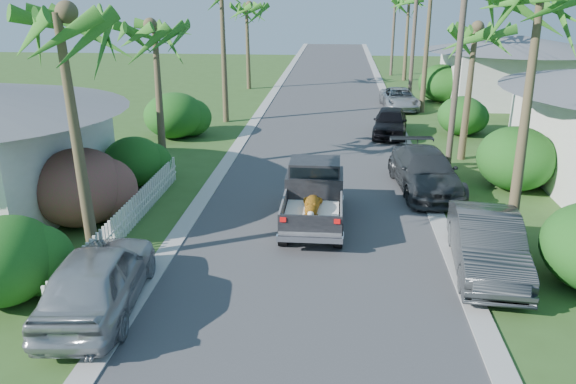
# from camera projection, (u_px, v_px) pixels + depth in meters

# --- Properties ---
(ground) EXTENTS (120.00, 120.00, 0.00)m
(ground) POSITION_uv_depth(u_px,v_px,m) (299.00, 336.00, 12.90)
(ground) COLOR #32531F
(ground) RESTS_ON ground
(road) EXTENTS (8.00, 100.00, 0.02)m
(road) POSITION_uv_depth(u_px,v_px,m) (326.00, 113.00, 36.33)
(road) COLOR #38383A
(road) RESTS_ON ground
(curb_left) EXTENTS (0.60, 100.00, 0.06)m
(curb_left) POSITION_uv_depth(u_px,v_px,m) (261.00, 112.00, 36.69)
(curb_left) COLOR #A5A39E
(curb_left) RESTS_ON ground
(curb_right) EXTENTS (0.60, 100.00, 0.06)m
(curb_right) POSITION_uv_depth(u_px,v_px,m) (393.00, 114.00, 35.96)
(curb_right) COLOR #A5A39E
(curb_right) RESTS_ON ground
(pickup_truck) EXTENTS (1.98, 5.12, 2.06)m
(pickup_truck) POSITION_uv_depth(u_px,v_px,m) (314.00, 192.00, 19.18)
(pickup_truck) COLOR black
(pickup_truck) RESTS_ON ground
(parked_car_rn) EXTENTS (2.15, 5.09, 1.63)m
(parked_car_rn) POSITION_uv_depth(u_px,v_px,m) (487.00, 244.00, 15.65)
(parked_car_rn) COLOR #2D3032
(parked_car_rn) RESTS_ON ground
(parked_car_rm) EXTENTS (2.78, 5.64, 1.58)m
(parked_car_rm) POSITION_uv_depth(u_px,v_px,m) (425.00, 171.00, 22.06)
(parked_car_rm) COLOR #2D3032
(parked_car_rm) RESTS_ON ground
(parked_car_rf) EXTENTS (2.27, 4.56, 1.49)m
(parked_car_rf) POSITION_uv_depth(u_px,v_px,m) (390.00, 122.00, 30.52)
(parked_car_rf) COLOR black
(parked_car_rf) RESTS_ON ground
(parked_car_rd) EXTENTS (2.46, 4.91, 1.33)m
(parked_car_rd) POSITION_uv_depth(u_px,v_px,m) (399.00, 99.00, 37.57)
(parked_car_rd) COLOR #A4A7AB
(parked_car_rd) RESTS_ON ground
(parked_car_ln) EXTENTS (2.50, 5.15, 1.69)m
(parked_car_ln) POSITION_uv_depth(u_px,v_px,m) (98.00, 279.00, 13.72)
(parked_car_ln) COLOR #A2A5A9
(parked_car_ln) RESTS_ON ground
(palm_l_a) EXTENTS (4.40, 4.40, 8.20)m
(palm_l_a) POSITION_uv_depth(u_px,v_px,m) (60.00, 14.00, 13.89)
(palm_l_a) COLOR brown
(palm_l_a) RESTS_ON ground
(palm_l_b) EXTENTS (4.40, 4.40, 7.40)m
(palm_l_b) POSITION_uv_depth(u_px,v_px,m) (153.00, 26.00, 22.64)
(palm_l_b) COLOR brown
(palm_l_b) RESTS_ON ground
(palm_l_d) EXTENTS (4.40, 4.40, 7.70)m
(palm_l_d) POSITION_uv_depth(u_px,v_px,m) (247.00, 5.00, 43.14)
(palm_l_d) COLOR brown
(palm_l_d) RESTS_ON ground
(palm_r_b) EXTENTS (4.40, 4.40, 7.20)m
(palm_r_b) POSITION_uv_depth(u_px,v_px,m) (476.00, 28.00, 24.39)
(palm_r_b) COLOR brown
(palm_r_b) RESTS_ON ground
(palm_r_d) EXTENTS (4.40, 4.40, 8.00)m
(palm_r_d) POSITION_uv_depth(u_px,v_px,m) (409.00, 0.00, 47.57)
(palm_r_d) COLOR brown
(palm_r_d) RESTS_ON ground
(shrub_l_a) EXTENTS (2.60, 2.86, 2.20)m
(shrub_l_a) POSITION_uv_depth(u_px,v_px,m) (5.00, 260.00, 14.10)
(shrub_l_a) COLOR #1A4714
(shrub_l_a) RESTS_ON ground
(shrub_l_b) EXTENTS (3.00, 3.30, 2.60)m
(shrub_l_b) POSITION_uv_depth(u_px,v_px,m) (80.00, 187.00, 18.74)
(shrub_l_b) COLOR #BA1A48
(shrub_l_b) RESTS_ON ground
(shrub_l_c) EXTENTS (2.40, 2.64, 2.00)m
(shrub_l_c) POSITION_uv_depth(u_px,v_px,m) (134.00, 162.00, 22.56)
(shrub_l_c) COLOR #1A4714
(shrub_l_c) RESTS_ON ground
(shrub_l_d) EXTENTS (3.20, 3.52, 2.40)m
(shrub_l_d) POSITION_uv_depth(u_px,v_px,m) (174.00, 115.00, 30.04)
(shrub_l_d) COLOR #1A4714
(shrub_l_d) RESTS_ON ground
(shrub_r_b) EXTENTS (3.00, 3.30, 2.50)m
(shrub_r_b) POSITION_uv_depth(u_px,v_px,m) (516.00, 158.00, 22.13)
(shrub_r_b) COLOR #1A4714
(shrub_r_b) RESTS_ON ground
(shrub_r_c) EXTENTS (2.60, 2.86, 2.10)m
(shrub_r_c) POSITION_uv_depth(u_px,v_px,m) (462.00, 116.00, 30.66)
(shrub_r_c) COLOR #1A4714
(shrub_r_c) RESTS_ON ground
(shrub_r_d) EXTENTS (3.20, 3.52, 2.60)m
(shrub_r_d) POSITION_uv_depth(u_px,v_px,m) (441.00, 83.00, 39.91)
(shrub_r_d) COLOR #1A4714
(shrub_r_d) RESTS_ON ground
(picket_fence) EXTENTS (0.10, 11.00, 1.00)m
(picket_fence) POSITION_uv_depth(u_px,v_px,m) (129.00, 217.00, 18.39)
(picket_fence) COLOR white
(picket_fence) RESTS_ON ground
(house_right_far) EXTENTS (9.00, 8.00, 4.60)m
(house_right_far) POSITION_uv_depth(u_px,v_px,m) (515.00, 72.00, 39.21)
(house_right_far) COLOR silver
(house_right_far) RESTS_ON ground
(utility_pole_b) EXTENTS (1.60, 0.26, 9.00)m
(utility_pole_b) POSITION_uv_depth(u_px,v_px,m) (458.00, 65.00, 23.06)
(utility_pole_b) COLOR brown
(utility_pole_b) RESTS_ON ground
(utility_pole_c) EXTENTS (1.60, 0.26, 9.00)m
(utility_pole_c) POSITION_uv_depth(u_px,v_px,m) (414.00, 37.00, 37.12)
(utility_pole_c) COLOR brown
(utility_pole_c) RESTS_ON ground
(utility_pole_d) EXTENTS (1.60, 0.26, 9.00)m
(utility_pole_d) POSITION_uv_depth(u_px,v_px,m) (394.00, 24.00, 51.18)
(utility_pole_d) COLOR brown
(utility_pole_d) RESTS_ON ground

